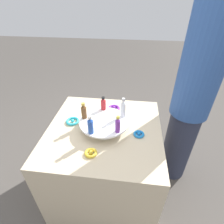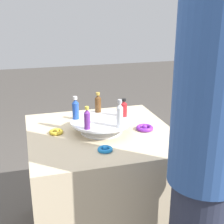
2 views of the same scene
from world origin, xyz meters
The scene contains 12 objects.
party_table centered at (0.00, 0.00, 0.36)m, with size 0.83×0.83×0.72m.
display_stand centered at (0.00, 0.00, 0.77)m, with size 0.35×0.35×0.07m.
bottle_blue centered at (0.06, 0.13, 0.85)m, with size 0.04×0.04×0.13m.
bottle_purple centered at (-0.11, 0.10, 0.85)m, with size 0.03×0.03×0.12m.
bottle_clear centered at (-0.13, -0.07, 0.86)m, with size 0.04×0.04×0.15m.
bottle_red centered at (0.03, -0.14, 0.84)m, with size 0.04×0.04×0.11m.
bottle_brown centered at (0.15, -0.02, 0.85)m, with size 0.04×0.04×0.12m.
ribbon_bow_teal centered at (0.25, -0.04, 0.73)m, with size 0.10×0.10×0.03m.
ribbon_bow_gold centered at (0.04, 0.25, 0.73)m, with size 0.08×0.08×0.03m.
ribbon_bow_blue centered at (-0.25, 0.04, 0.73)m, with size 0.08×0.08×0.03m.
ribbon_bow_purple centered at (-0.04, -0.25, 0.73)m, with size 0.10×0.10×0.03m.
person_figure centered at (-0.65, -0.27, 0.88)m, with size 0.30×0.30×1.75m.
Camera 2 is at (-1.61, 0.40, 1.41)m, focal length 50.00 mm.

